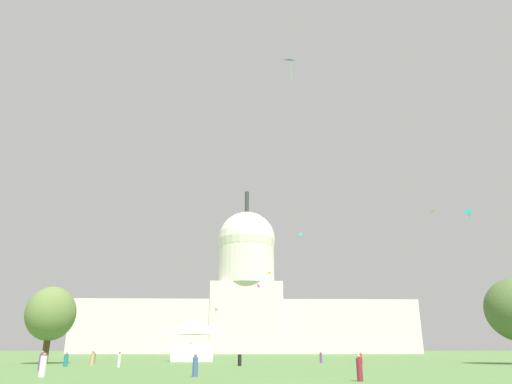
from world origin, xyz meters
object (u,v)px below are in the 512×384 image
at_px(person_purple_mid_left, 321,357).
at_px(kite_magenta_low, 258,286).
at_px(kite_lime_mid, 436,214).
at_px(event_tent, 193,339).
at_px(kite_blue_high, 290,62).
at_px(person_red_mid_center, 361,359).
at_px(kite_cyan_mid, 301,234).
at_px(capitol_building, 246,304).
at_px(kite_orange_mid, 190,271).
at_px(person_denim_near_tent, 195,366).
at_px(person_olive_lawn_far_right, 94,358).
at_px(person_purple_front_left, 41,362).
at_px(kite_pink_low, 216,310).
at_px(kite_gold_mid, 269,274).
at_px(person_black_deep_crowd, 240,360).
at_px(person_teal_lawn_far_left, 66,360).
at_px(person_white_near_tree_west, 43,366).
at_px(tree_west_far, 51,314).
at_px(person_maroon_edge_west, 359,369).
at_px(kite_turquoise_mid, 469,213).
at_px(person_tan_mid_right, 92,359).
at_px(person_white_aisle_center, 119,360).

distance_m(person_purple_mid_left, kite_magenta_low, 53.79).
bearing_deg(kite_magenta_low, kite_lime_mid, 121.83).
relative_size(event_tent, kite_blue_high, 1.99).
xyz_separation_m(event_tent, kite_lime_mid, (42.76, 2.65, 21.78)).
height_order(person_red_mid_center, kite_lime_mid, kite_lime_mid).
bearing_deg(kite_cyan_mid, capitol_building, -174.47).
height_order(kite_blue_high, kite_orange_mid, kite_blue_high).
distance_m(person_denim_near_tent, person_olive_lawn_far_right, 37.69).
height_order(person_purple_front_left, kite_pink_low, kite_pink_low).
bearing_deg(kite_gold_mid, person_black_deep_crowd, 151.75).
bearing_deg(event_tent, person_olive_lawn_far_right, -154.19).
distance_m(capitol_building, person_teal_lawn_far_left, 138.10).
xyz_separation_m(person_teal_lawn_far_left, kite_gold_mid, (29.43, 96.91, 24.84)).
xyz_separation_m(person_red_mid_center, kite_orange_mid, (-32.85, 90.91, 25.88)).
xyz_separation_m(person_white_near_tree_west, kite_blue_high, (21.83, 26.52, 44.66)).
bearing_deg(person_red_mid_center, tree_west_far, -3.12).
bearing_deg(person_white_near_tree_west, kite_gold_mid, 25.78).
height_order(person_teal_lawn_far_left, person_maroon_edge_west, person_maroon_edge_west).
height_order(person_white_near_tree_west, kite_pink_low, kite_pink_low).
bearing_deg(person_black_deep_crowd, kite_turquoise_mid, 136.82).
bearing_deg(capitol_building, event_tent, -94.88).
height_order(person_tan_mid_right, kite_orange_mid, kite_orange_mid).
bearing_deg(person_purple_mid_left, person_olive_lawn_far_right, -136.17).
relative_size(person_maroon_edge_west, kite_blue_high, 0.46).
relative_size(event_tent, person_teal_lawn_far_left, 4.41).
xyz_separation_m(person_white_near_tree_west, kite_magenta_low, (18.94, 84.76, 16.61)).
bearing_deg(person_white_aisle_center, kite_lime_mid, -158.85).
xyz_separation_m(kite_blue_high, kite_orange_mid, (-24.37, 92.39, -18.86)).
distance_m(tree_west_far, person_teal_lawn_far_left, 12.95).
distance_m(kite_blue_high, kite_lime_mid, 38.18).
relative_size(person_olive_lawn_far_right, person_black_deep_crowd, 1.02).
xyz_separation_m(person_black_deep_crowd, kite_lime_mid, (35.42, 21.40, 24.51)).
distance_m(person_teal_lawn_far_left, person_olive_lawn_far_right, 13.06).
distance_m(person_red_mid_center, kite_pink_low, 86.43).
bearing_deg(person_red_mid_center, event_tent, -28.10).
relative_size(person_red_mid_center, kite_orange_mid, 1.03).
height_order(person_white_near_tree_west, person_black_deep_crowd, person_white_near_tree_west).
height_order(person_white_aisle_center, kite_orange_mid, kite_orange_mid).
distance_m(person_purple_mid_left, person_black_deep_crowd, 17.14).
distance_m(person_tan_mid_right, kite_lime_mid, 61.71).
distance_m(person_purple_front_left, kite_pink_low, 102.06).
relative_size(person_purple_front_left, kite_turquoise_mid, 0.56).
bearing_deg(person_red_mid_center, kite_cyan_mid, -91.52).
xyz_separation_m(person_white_aisle_center, person_purple_front_left, (-5.02, -8.44, 0.03)).
bearing_deg(person_white_aisle_center, event_tent, -110.77).
bearing_deg(kite_magenta_low, person_tan_mid_right, 65.38).
bearing_deg(kite_orange_mid, kite_pink_low, 99.88).
relative_size(person_purple_mid_left, person_purple_front_left, 0.92).
bearing_deg(person_white_aisle_center, person_tan_mid_right, -56.17).
height_order(capitol_building, person_purple_mid_left, capitol_building).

